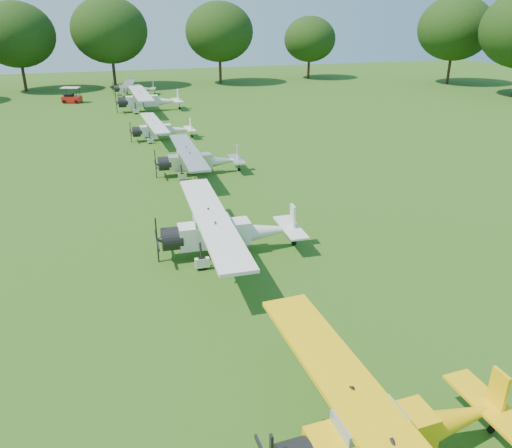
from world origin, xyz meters
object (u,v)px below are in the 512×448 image
at_px(aircraft_5, 160,128).
at_px(golf_cart, 71,98).
at_px(aircraft_2, 390,430).
at_px(aircraft_7, 133,87).
at_px(aircraft_4, 196,159).
at_px(aircraft_6, 147,99).
at_px(aircraft_3, 225,229).

bearing_deg(aircraft_5, golf_cart, 107.33).
xyz_separation_m(aircraft_2, aircraft_7, (-1.05, 64.74, -0.21)).
distance_m(aircraft_7, golf_cart, 9.02).
relative_size(aircraft_5, golf_cart, 3.61).
xyz_separation_m(aircraft_4, aircraft_6, (-0.73, 25.74, 0.23)).
relative_size(aircraft_6, golf_cart, 4.70).
height_order(aircraft_3, aircraft_5, aircraft_3).
relative_size(aircraft_3, aircraft_6, 0.94).
bearing_deg(aircraft_7, aircraft_6, -77.64).
relative_size(aircraft_2, aircraft_3, 0.98).
bearing_deg(golf_cart, aircraft_6, -25.02).
relative_size(aircraft_2, aircraft_4, 1.10).
bearing_deg(aircraft_3, aircraft_7, 92.36).
bearing_deg(aircraft_6, aircraft_7, 91.67).
distance_m(aircraft_2, aircraft_7, 64.75).
xyz_separation_m(aircraft_4, aircraft_5, (-1.10, 11.21, -0.09)).
height_order(aircraft_2, golf_cart, aircraft_2).
xyz_separation_m(aircraft_4, aircraft_7, (-1.31, 38.56, -0.09)).
bearing_deg(aircraft_4, golf_cart, 106.57).
relative_size(aircraft_3, aircraft_4, 1.12).
xyz_separation_m(aircraft_7, golf_cart, (-8.03, -4.09, -0.43)).
bearing_deg(aircraft_2, aircraft_7, 89.07).
relative_size(aircraft_7, golf_cart, 3.64).
distance_m(aircraft_2, aircraft_5, 37.40).
bearing_deg(aircraft_5, aircraft_2, -90.91).
bearing_deg(aircraft_7, golf_cart, -143.23).
distance_m(aircraft_4, aircraft_7, 38.58).
bearing_deg(aircraft_5, aircraft_4, -86.60).
height_order(aircraft_2, aircraft_7, aircraft_2).
distance_m(aircraft_4, aircraft_5, 11.26).
relative_size(aircraft_4, aircraft_7, 1.08).
relative_size(aircraft_6, aircraft_7, 1.29).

